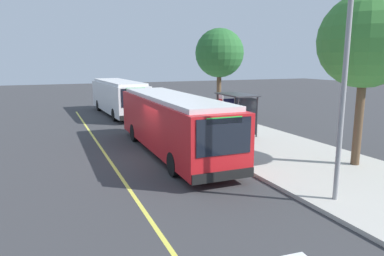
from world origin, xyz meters
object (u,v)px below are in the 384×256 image
at_px(pedestrian_commuter, 202,117).
at_px(transit_bus_second, 119,96).
at_px(transit_bus_main, 172,122).
at_px(route_sign_post, 221,114).
at_px(waiting_bench, 239,126).

bearing_deg(pedestrian_commuter, transit_bus_second, -163.23).
xyz_separation_m(transit_bus_main, route_sign_post, (0.62, 2.44, 0.34)).
bearing_deg(route_sign_post, pedestrian_commuter, 168.42).
distance_m(transit_bus_second, pedestrian_commuter, 11.01).
xyz_separation_m(transit_bus_second, waiting_bench, (11.93, 5.01, -0.98)).
xyz_separation_m(route_sign_post, pedestrian_commuter, (-4.18, 0.86, -0.84)).
xyz_separation_m(waiting_bench, pedestrian_commuter, (-1.40, -1.84, 0.48)).
bearing_deg(transit_bus_second, waiting_bench, 22.79).
relative_size(transit_bus_main, waiting_bench, 7.11).
height_order(transit_bus_main, waiting_bench, transit_bus_main).
height_order(route_sign_post, pedestrian_commuter, route_sign_post).
xyz_separation_m(transit_bus_main, pedestrian_commuter, (-3.55, 3.29, -0.50)).
bearing_deg(transit_bus_second, transit_bus_main, -0.49).
relative_size(transit_bus_second, waiting_bench, 6.73).
bearing_deg(transit_bus_main, route_sign_post, 75.68).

